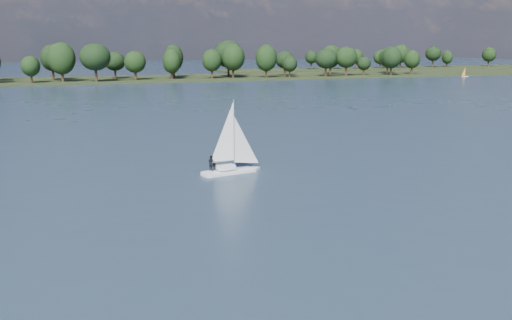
% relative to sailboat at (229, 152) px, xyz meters
% --- Properties ---
extents(ground, '(700.00, 700.00, 0.00)m').
position_rel_sailboat_xyz_m(ground, '(10.68, 59.57, -2.49)').
color(ground, '#233342').
rests_on(ground, ground).
extents(far_shore, '(660.00, 40.00, 1.50)m').
position_rel_sailboat_xyz_m(far_shore, '(10.68, 171.57, -2.49)').
color(far_shore, black).
rests_on(far_shore, ground).
extents(far_shore_back, '(220.00, 30.00, 1.40)m').
position_rel_sailboat_xyz_m(far_shore_back, '(170.68, 219.57, -2.49)').
color(far_shore_back, black).
rests_on(far_shore_back, ground).
extents(sailboat, '(7.02, 3.24, 8.92)m').
position_rel_sailboat_xyz_m(sailboat, '(0.00, 0.00, 0.00)').
color(sailboat, white).
rests_on(sailboat, ground).
extents(dinghy_orange, '(2.83, 2.45, 4.34)m').
position_rel_sailboat_xyz_m(dinghy_orange, '(151.94, 146.63, -1.46)').
color(dinghy_orange, white).
rests_on(dinghy_orange, ground).
extents(treeline, '(562.04, 74.58, 17.73)m').
position_rel_sailboat_xyz_m(treeline, '(-8.52, 167.62, 5.60)').
color(treeline, black).
rests_on(treeline, ground).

